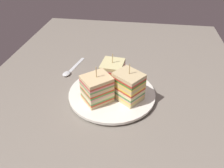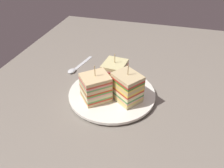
{
  "view_description": "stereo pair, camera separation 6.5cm",
  "coord_description": "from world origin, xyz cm",
  "px_view_note": "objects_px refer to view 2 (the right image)",
  "views": [
    {
      "loc": [
        -52.1,
        -7.86,
        42.58
      ],
      "look_at": [
        0.0,
        0.0,
        4.5
      ],
      "focal_mm": 35.37,
      "sensor_mm": 36.0,
      "label": 1
    },
    {
      "loc": [
        -50.74,
        -14.21,
        42.58
      ],
      "look_at": [
        0.0,
        0.0,
        4.5
      ],
      "focal_mm": 35.37,
      "sensor_mm": 36.0,
      "label": 2
    }
  ],
  "objects_px": {
    "chip_pile": "(110,87)",
    "spoon": "(75,68)",
    "sandwich_wedge_2": "(127,88)",
    "sandwich_wedge_1": "(96,88)",
    "plate": "(112,94)",
    "sandwich_wedge_0": "(115,73)"
  },
  "relations": [
    {
      "from": "chip_pile",
      "to": "spoon",
      "type": "distance_m",
      "value": 0.2
    },
    {
      "from": "sandwich_wedge_2",
      "to": "chip_pile",
      "type": "bearing_deg",
      "value": 12.66
    },
    {
      "from": "sandwich_wedge_1",
      "to": "spoon",
      "type": "bearing_deg",
      "value": 90.85
    },
    {
      "from": "plate",
      "to": "sandwich_wedge_1",
      "type": "distance_m",
      "value": 0.07
    },
    {
      "from": "sandwich_wedge_2",
      "to": "spoon",
      "type": "height_order",
      "value": "sandwich_wedge_2"
    },
    {
      "from": "chip_pile",
      "to": "sandwich_wedge_1",
      "type": "bearing_deg",
      "value": 147.69
    },
    {
      "from": "sandwich_wedge_1",
      "to": "sandwich_wedge_0",
      "type": "bearing_deg",
      "value": 32.1
    },
    {
      "from": "plate",
      "to": "sandwich_wedge_1",
      "type": "height_order",
      "value": "sandwich_wedge_1"
    },
    {
      "from": "sandwich_wedge_1",
      "to": "plate",
      "type": "bearing_deg",
      "value": 7.86
    },
    {
      "from": "sandwich_wedge_0",
      "to": "sandwich_wedge_2",
      "type": "bearing_deg",
      "value": 42.32
    },
    {
      "from": "sandwich_wedge_2",
      "to": "spoon",
      "type": "relative_size",
      "value": 0.79
    },
    {
      "from": "plate",
      "to": "spoon",
      "type": "bearing_deg",
      "value": 56.82
    },
    {
      "from": "sandwich_wedge_1",
      "to": "sandwich_wedge_2",
      "type": "distance_m",
      "value": 0.09
    },
    {
      "from": "plate",
      "to": "chip_pile",
      "type": "xyz_separation_m",
      "value": [
        0.0,
        0.01,
        0.02
      ]
    },
    {
      "from": "sandwich_wedge_1",
      "to": "spoon",
      "type": "height_order",
      "value": "sandwich_wedge_1"
    },
    {
      "from": "sandwich_wedge_1",
      "to": "chip_pile",
      "type": "xyz_separation_m",
      "value": [
        0.05,
        -0.03,
        -0.03
      ]
    },
    {
      "from": "plate",
      "to": "sandwich_wedge_1",
      "type": "relative_size",
      "value": 2.37
    },
    {
      "from": "plate",
      "to": "sandwich_wedge_2",
      "type": "height_order",
      "value": "sandwich_wedge_2"
    },
    {
      "from": "sandwich_wedge_0",
      "to": "sandwich_wedge_1",
      "type": "relative_size",
      "value": 0.92
    },
    {
      "from": "sandwich_wedge_1",
      "to": "spoon",
      "type": "distance_m",
      "value": 0.21
    },
    {
      "from": "sandwich_wedge_0",
      "to": "plate",
      "type": "bearing_deg",
      "value": 12.44
    },
    {
      "from": "chip_pile",
      "to": "spoon",
      "type": "bearing_deg",
      "value": 56.76
    }
  ]
}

